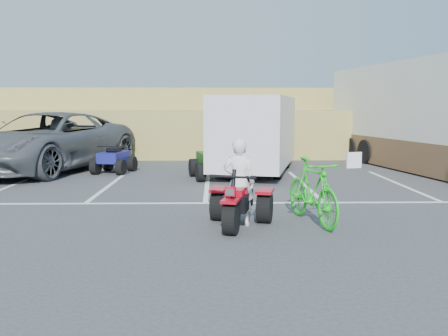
{
  "coord_description": "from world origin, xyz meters",
  "views": [
    {
      "loc": [
        0.22,
        -8.1,
        2.16
      ],
      "look_at": [
        0.39,
        0.86,
        1.0
      ],
      "focal_mm": 38.0,
      "sensor_mm": 36.0,
      "label": 1
    }
  ],
  "objects_px": {
    "red_trike_atv": "(237,227)",
    "quad_atv_green": "(213,178)",
    "rider": "(239,182)",
    "rv_motorhome": "(429,124)",
    "grey_pickup": "(48,141)",
    "quad_atv_blue": "(114,173)",
    "green_dirt_bike": "(312,191)",
    "cargo_trailer": "(256,132)"
  },
  "relations": [
    {
      "from": "red_trike_atv",
      "to": "quad_atv_green",
      "type": "distance_m",
      "value": 5.91
    },
    {
      "from": "rider",
      "to": "rv_motorhome",
      "type": "relative_size",
      "value": 0.15
    },
    {
      "from": "grey_pickup",
      "to": "quad_atv_green",
      "type": "height_order",
      "value": "grey_pickup"
    },
    {
      "from": "red_trike_atv",
      "to": "rider",
      "type": "relative_size",
      "value": 0.97
    },
    {
      "from": "red_trike_atv",
      "to": "grey_pickup",
      "type": "xyz_separation_m",
      "value": [
        -6.09,
        7.84,
        0.99
      ]
    },
    {
      "from": "quad_atv_blue",
      "to": "grey_pickup",
      "type": "bearing_deg",
      "value": 176.11
    },
    {
      "from": "green_dirt_bike",
      "to": "grey_pickup",
      "type": "relative_size",
      "value": 0.28
    },
    {
      "from": "cargo_trailer",
      "to": "quad_atv_green",
      "type": "xyz_separation_m",
      "value": [
        -1.42,
        -1.33,
        -1.35
      ]
    },
    {
      "from": "red_trike_atv",
      "to": "cargo_trailer",
      "type": "bearing_deg",
      "value": 96.37
    },
    {
      "from": "cargo_trailer",
      "to": "quad_atv_green",
      "type": "distance_m",
      "value": 2.37
    },
    {
      "from": "grey_pickup",
      "to": "rv_motorhome",
      "type": "distance_m",
      "value": 13.09
    },
    {
      "from": "quad_atv_blue",
      "to": "quad_atv_green",
      "type": "bearing_deg",
      "value": -9.87
    },
    {
      "from": "red_trike_atv",
      "to": "rv_motorhome",
      "type": "xyz_separation_m",
      "value": [
        6.98,
        7.83,
        1.58
      ]
    },
    {
      "from": "rv_motorhome",
      "to": "quad_atv_green",
      "type": "distance_m",
      "value": 7.86
    },
    {
      "from": "cargo_trailer",
      "to": "green_dirt_bike",
      "type": "bearing_deg",
      "value": -72.52
    },
    {
      "from": "red_trike_atv",
      "to": "rv_motorhome",
      "type": "height_order",
      "value": "rv_motorhome"
    },
    {
      "from": "rider",
      "to": "quad_atv_green",
      "type": "bearing_deg",
      "value": -71.12
    },
    {
      "from": "green_dirt_bike",
      "to": "cargo_trailer",
      "type": "distance_m",
      "value": 7.01
    },
    {
      "from": "quad_atv_blue",
      "to": "quad_atv_green",
      "type": "distance_m",
      "value": 3.49
    },
    {
      "from": "rider",
      "to": "cargo_trailer",
      "type": "bearing_deg",
      "value": -83.5
    },
    {
      "from": "green_dirt_bike",
      "to": "quad_atv_blue",
      "type": "bearing_deg",
      "value": 112.23
    },
    {
      "from": "rider",
      "to": "cargo_trailer",
      "type": "xyz_separation_m",
      "value": [
        0.91,
        7.08,
        0.55
      ]
    },
    {
      "from": "green_dirt_bike",
      "to": "cargo_trailer",
      "type": "xyz_separation_m",
      "value": [
        -0.46,
        6.96,
        0.74
      ]
    },
    {
      "from": "rv_motorhome",
      "to": "green_dirt_bike",
      "type": "bearing_deg",
      "value": -136.79
    },
    {
      "from": "rv_motorhome",
      "to": "quad_atv_blue",
      "type": "relative_size",
      "value": 7.23
    },
    {
      "from": "green_dirt_bike",
      "to": "rv_motorhome",
      "type": "distance_m",
      "value": 9.45
    },
    {
      "from": "rider",
      "to": "grey_pickup",
      "type": "height_order",
      "value": "grey_pickup"
    },
    {
      "from": "green_dirt_bike",
      "to": "rv_motorhome",
      "type": "relative_size",
      "value": 0.19
    },
    {
      "from": "rv_motorhome",
      "to": "quad_atv_blue",
      "type": "bearing_deg",
      "value": 173.12
    },
    {
      "from": "cargo_trailer",
      "to": "rv_motorhome",
      "type": "distance_m",
      "value": 6.07
    },
    {
      "from": "rider",
      "to": "quad_atv_green",
      "type": "xyz_separation_m",
      "value": [
        -0.51,
        5.75,
        -0.8
      ]
    },
    {
      "from": "red_trike_atv",
      "to": "rv_motorhome",
      "type": "relative_size",
      "value": 0.15
    },
    {
      "from": "green_dirt_bike",
      "to": "quad_atv_blue",
      "type": "height_order",
      "value": "green_dirt_bike"
    },
    {
      "from": "cargo_trailer",
      "to": "quad_atv_blue",
      "type": "xyz_separation_m",
      "value": [
        -4.67,
        -0.05,
        -1.35
      ]
    },
    {
      "from": "red_trike_atv",
      "to": "grey_pickup",
      "type": "relative_size",
      "value": 0.22
    },
    {
      "from": "quad_atv_blue",
      "to": "green_dirt_bike",
      "type": "bearing_deg",
      "value": -41.7
    },
    {
      "from": "grey_pickup",
      "to": "quad_atv_blue",
      "type": "relative_size",
      "value": 4.94
    },
    {
      "from": "rv_motorhome",
      "to": "quad_atv_green",
      "type": "height_order",
      "value": "rv_motorhome"
    },
    {
      "from": "quad_atv_blue",
      "to": "quad_atv_green",
      "type": "height_order",
      "value": "quad_atv_green"
    },
    {
      "from": "red_trike_atv",
      "to": "green_dirt_bike",
      "type": "relative_size",
      "value": 0.77
    },
    {
      "from": "green_dirt_bike",
      "to": "rv_motorhome",
      "type": "xyz_separation_m",
      "value": [
        5.58,
        7.56,
        0.98
      ]
    },
    {
      "from": "rv_motorhome",
      "to": "quad_atv_blue",
      "type": "height_order",
      "value": "rv_motorhome"
    }
  ]
}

